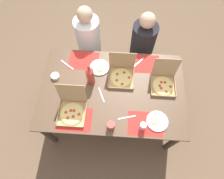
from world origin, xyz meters
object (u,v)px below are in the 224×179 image
Objects in this scene: cup_red at (143,126)px; diner_right_seat at (141,49)px; soda_bottle at (90,75)px; pizza_box_center at (163,82)px; condiment_bowl at (55,76)px; pizza_box_corner_right at (72,109)px; plate_middle at (99,67)px; pizza_box_corner_left at (121,74)px; diner_left_seat at (90,45)px; plate_near_left at (157,121)px; cup_clear_left at (111,126)px.

cup_red is 0.09× the size of diner_right_seat.
cup_red is (0.57, -0.50, -0.08)m from soda_bottle.
condiment_bowl is at bearing 179.55° from pizza_box_center.
plate_middle is at bearing 67.10° from pizza_box_corner_right.
diner_left_seat reaches higher than pizza_box_corner_left.
cup_red is 1.40m from diner_left_seat.
pizza_box_corner_left is 1.46× the size of plate_near_left.
plate_near_left is at bearing 25.41° from cup_red.
cup_red is (0.24, -0.59, -0.00)m from pizza_box_corner_left.
plate_middle is 0.52m from condiment_bowl.
cup_clear_left is (0.18, -0.70, 0.04)m from plate_middle.
condiment_bowl is (-0.75, -0.06, -0.03)m from pizza_box_corner_left.
soda_bottle is 0.76m from cup_red.
pizza_box_corner_right is 0.28× the size of diner_left_seat.
cup_clear_left is (0.26, -0.51, -0.09)m from soda_bottle.
soda_bottle is 0.43m from condiment_bowl.
diner_left_seat is (-0.85, 1.11, -0.22)m from plate_near_left.
diner_left_seat is (0.29, 0.66, -0.23)m from condiment_bowl.
condiment_bowl is at bearing -162.55° from plate_middle.
condiment_bowl is (-0.42, 0.03, -0.11)m from soda_bottle.
plate_middle is 0.85m from cup_red.
soda_bottle is at bearing -4.11° from condiment_bowl.
plate_middle is (-0.65, 0.61, 0.00)m from plate_near_left.
pizza_box_corner_right is 0.47m from condiment_bowl.
plate_near_left is at bearing -3.93° from pizza_box_corner_right.
pizza_box_center is 1.17m from diner_left_seat.
diner_right_seat is at bearing 106.76° from pizza_box_center.
cup_clear_left is at bearing -75.41° from plate_middle.
condiment_bowl is 0.76m from diner_left_seat.
pizza_box_corner_right is at bearing -113.11° from soda_bottle.
plate_near_left is at bearing -52.70° from diner_left_seat.
diner_right_seat is (1.02, 0.66, -0.26)m from condiment_bowl.
pizza_box_center is 0.27× the size of diner_left_seat.
pizza_box_center reaches higher than plate_near_left.
pizza_box_corner_right reaches higher than pizza_box_center.
pizza_box_corner_right is at bearing -125.89° from diner_right_seat.
pizza_box_corner_left is 1.43× the size of plate_middle.
diner_left_seat is at bearing 88.20° from pizza_box_corner_right.
cup_clear_left is 0.08× the size of diner_right_seat.
pizza_box_center is 3.21× the size of condiment_bowl.
cup_red is (0.50, -0.68, 0.04)m from plate_middle.
pizza_box_corner_left is at bearing -20.03° from plate_middle.
soda_bottle is at bearing -131.38° from diner_right_seat.
cup_red is (-0.15, -0.07, 0.04)m from plate_near_left.
cup_red is (-0.23, -0.52, 0.00)m from pizza_box_center.
pizza_box_corner_left reaches higher than cup_clear_left.
pizza_box_corner_left reaches higher than plate_middle.
plate_middle is at bearing -136.48° from diner_right_seat.
soda_bottle is at bearing 116.76° from cup_clear_left.
diner_right_seat is (0.73, 0.00, -0.02)m from diner_left_seat.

